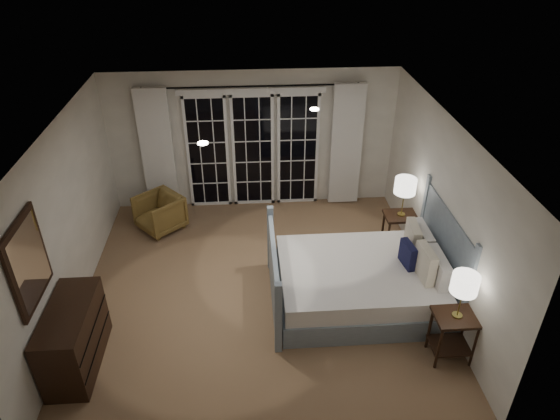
{
  "coord_description": "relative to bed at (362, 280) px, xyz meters",
  "views": [
    {
      "loc": [
        -0.1,
        -5.64,
        4.77
      ],
      "look_at": [
        0.33,
        0.45,
        1.05
      ],
      "focal_mm": 32.0,
      "sensor_mm": 36.0,
      "label": 1
    }
  ],
  "objects": [
    {
      "name": "downlight_b",
      "position": [
        -2.01,
        -0.05,
        2.15
      ],
      "size": [
        0.12,
        0.12,
        0.01
      ],
      "primitive_type": "cylinder",
      "color": "white",
      "rests_on": "ceiling"
    },
    {
      "name": "wall_back",
      "position": [
        -1.41,
        2.85,
        0.91
      ],
      "size": [
        5.0,
        0.02,
        2.5
      ],
      "primitive_type": "cube",
      "color": "beige",
      "rests_on": "floor"
    },
    {
      "name": "nightstand_right",
      "position": [
        0.85,
        1.16,
        0.09
      ],
      "size": [
        0.51,
        0.4,
        0.66
      ],
      "color": "black",
      "rests_on": "floor"
    },
    {
      "name": "downlight_a",
      "position": [
        -0.61,
        0.95,
        2.15
      ],
      "size": [
        0.12,
        0.12,
        0.01
      ],
      "primitive_type": "cylinder",
      "color": "white",
      "rests_on": "ceiling"
    },
    {
      "name": "mirror",
      "position": [
        -3.88,
        -0.89,
        1.21
      ],
      "size": [
        0.05,
        0.85,
        1.0
      ],
      "color": "black",
      "rests_on": "wall_left"
    },
    {
      "name": "lamp_right",
      "position": [
        0.85,
        1.16,
        0.82
      ],
      "size": [
        0.33,
        0.33,
        0.63
      ],
      "color": "#AA9544",
      "rests_on": "nightstand_right"
    },
    {
      "name": "curtain_rod",
      "position": [
        -1.41,
        2.75,
        1.91
      ],
      "size": [
        3.5,
        0.03,
        0.03
      ],
      "primitive_type": "cylinder",
      "rotation": [
        0.0,
        1.57,
        0.0
      ],
      "color": "black",
      "rests_on": "wall_back"
    },
    {
      "name": "ceiling",
      "position": [
        -1.41,
        0.35,
        2.16
      ],
      "size": [
        5.0,
        5.0,
        0.0
      ],
      "primitive_type": "plane",
      "rotation": [
        3.14,
        0.0,
        0.0
      ],
      "color": "white",
      "rests_on": "wall_back"
    },
    {
      "name": "french_doors",
      "position": [
        -1.41,
        2.81,
        0.75
      ],
      "size": [
        2.5,
        0.04,
        2.2
      ],
      "color": "black",
      "rests_on": "wall_back"
    },
    {
      "name": "floor",
      "position": [
        -1.41,
        0.35,
        -0.34
      ],
      "size": [
        5.0,
        5.0,
        0.0
      ],
      "primitive_type": "plane",
      "color": "#886949",
      "rests_on": "ground"
    },
    {
      "name": "curtain_left",
      "position": [
        -3.06,
        2.73,
        0.81
      ],
      "size": [
        0.55,
        0.1,
        2.25
      ],
      "primitive_type": "cube",
      "color": "silver",
      "rests_on": "curtain_rod"
    },
    {
      "name": "nightstand_left",
      "position": [
        0.87,
        -1.11,
        0.1
      ],
      "size": [
        0.51,
        0.41,
        0.67
      ],
      "color": "black",
      "rests_on": "floor"
    },
    {
      "name": "armchair",
      "position": [
        -3.04,
        2.05,
        -0.03
      ],
      "size": [
        0.96,
        0.96,
        0.63
      ],
      "primitive_type": "imported",
      "rotation": [
        0.0,
        0.0,
        -0.84
      ],
      "color": "brown",
      "rests_on": "floor"
    },
    {
      "name": "curtain_right",
      "position": [
        0.24,
        2.73,
        0.81
      ],
      "size": [
        0.55,
        0.1,
        2.25
      ],
      "primitive_type": "cube",
      "color": "silver",
      "rests_on": "curtain_rod"
    },
    {
      "name": "dresser",
      "position": [
        -3.64,
        -0.89,
        0.08
      ],
      "size": [
        0.51,
        1.2,
        0.85
      ],
      "color": "black",
      "rests_on": "floor"
    },
    {
      "name": "wall_left",
      "position": [
        -3.91,
        0.35,
        0.91
      ],
      "size": [
        0.02,
        5.0,
        2.5
      ],
      "primitive_type": "cube",
      "color": "beige",
      "rests_on": "floor"
    },
    {
      "name": "wall_front",
      "position": [
        -1.41,
        -2.15,
        0.91
      ],
      "size": [
        5.0,
        0.02,
        2.5
      ],
      "primitive_type": "cube",
      "color": "beige",
      "rests_on": "floor"
    },
    {
      "name": "lamp_left",
      "position": [
        0.87,
        -1.11,
        0.8
      ],
      "size": [
        0.31,
        0.31,
        0.6
      ],
      "color": "#AA9544",
      "rests_on": "nightstand_left"
    },
    {
      "name": "wall_right",
      "position": [
        1.09,
        0.35,
        0.91
      ],
      "size": [
        0.02,
        5.0,
        2.5
      ],
      "primitive_type": "cube",
      "color": "beige",
      "rests_on": "floor"
    },
    {
      "name": "bed",
      "position": [
        0.0,
        0.0,
        0.0
      ],
      "size": [
        2.37,
        1.71,
        1.39
      ],
      "color": "gray",
      "rests_on": "floor"
    }
  ]
}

